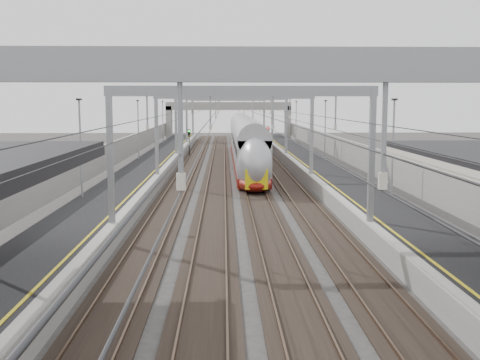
{
  "coord_description": "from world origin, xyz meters",
  "views": [
    {
      "loc": [
        -0.87,
        -6.81,
        6.81
      ],
      "look_at": [
        0.0,
        25.13,
        2.68
      ],
      "focal_mm": 45.0,
      "sensor_mm": 36.0,
      "label": 1
    }
  ],
  "objects": [
    {
      "name": "platform_left",
      "position": [
        -8.0,
        45.0,
        0.5
      ],
      "size": [
        4.0,
        120.0,
        1.0
      ],
      "primitive_type": "cube",
      "color": "black",
      "rests_on": "ground"
    },
    {
      "name": "overbridge",
      "position": [
        0.0,
        100.0,
        5.31
      ],
      "size": [
        22.0,
        2.2,
        6.9
      ],
      "color": "gray",
      "rests_on": "ground"
    },
    {
      "name": "train",
      "position": [
        1.5,
        58.75,
        2.06
      ],
      "size": [
        2.65,
        48.21,
        4.19
      ],
      "color": "maroon",
      "rests_on": "ground"
    },
    {
      "name": "signal_red_near",
      "position": [
        3.2,
        64.49,
        2.42
      ],
      "size": [
        0.32,
        0.32,
        3.48
      ],
      "color": "black",
      "rests_on": "ground"
    },
    {
      "name": "wall_right",
      "position": [
        11.2,
        45.0,
        1.6
      ],
      "size": [
        0.3,
        120.0,
        3.2
      ],
      "primitive_type": "cube",
      "color": "gray",
      "rests_on": "ground"
    },
    {
      "name": "wall_left",
      "position": [
        -11.2,
        45.0,
        1.6
      ],
      "size": [
        0.3,
        120.0,
        3.2
      ],
      "primitive_type": "cube",
      "color": "gray",
      "rests_on": "ground"
    },
    {
      "name": "platform_right",
      "position": [
        8.0,
        45.0,
        0.5
      ],
      "size": [
        4.0,
        120.0,
        1.0
      ],
      "primitive_type": "cube",
      "color": "black",
      "rests_on": "ground"
    },
    {
      "name": "tracks",
      "position": [
        0.0,
        45.0,
        0.05
      ],
      "size": [
        11.4,
        140.0,
        0.2
      ],
      "color": "black",
      "rests_on": "ground"
    },
    {
      "name": "overhead_line",
      "position": [
        0.0,
        51.62,
        6.14
      ],
      "size": [
        13.0,
        140.0,
        6.6
      ],
      "color": "gray",
      "rests_on": "platform_left"
    },
    {
      "name": "signal_green",
      "position": [
        -5.2,
        68.77,
        2.42
      ],
      "size": [
        0.32,
        0.32,
        3.48
      ],
      "color": "black",
      "rests_on": "ground"
    },
    {
      "name": "signal_red_far",
      "position": [
        5.4,
        77.61,
        2.42
      ],
      "size": [
        0.32,
        0.32,
        3.48
      ],
      "color": "black",
      "rests_on": "ground"
    }
  ]
}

